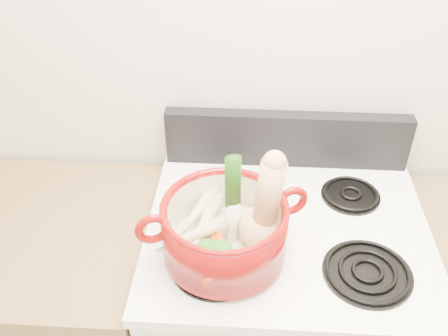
# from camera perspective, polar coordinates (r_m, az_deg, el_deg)

# --- Properties ---
(wall_back) EXTENTS (3.50, 0.02, 2.60)m
(wall_back) POSITION_cam_1_polar(r_m,az_deg,el_deg) (1.50, 7.85, 12.66)
(wall_back) COLOR beige
(wall_back) RESTS_ON floor
(stove_body) EXTENTS (0.76, 0.65, 0.92)m
(stove_body) POSITION_cam_1_polar(r_m,az_deg,el_deg) (1.77, 6.05, -18.12)
(stove_body) COLOR silver
(stove_body) RESTS_ON floor
(cooktop) EXTENTS (0.78, 0.67, 0.03)m
(cooktop) POSITION_cam_1_polar(r_m,az_deg,el_deg) (1.41, 7.28, -7.06)
(cooktop) COLOR white
(cooktop) RESTS_ON stove_body
(control_backsplash) EXTENTS (0.76, 0.05, 0.18)m
(control_backsplash) POSITION_cam_1_polar(r_m,az_deg,el_deg) (1.58, 7.16, 3.30)
(control_backsplash) COLOR black
(control_backsplash) RESTS_ON cooktop
(burner_front_left) EXTENTS (0.22, 0.22, 0.02)m
(burner_front_left) POSITION_cam_1_polar(r_m,az_deg,el_deg) (1.28, -1.00, -10.95)
(burner_front_left) COLOR black
(burner_front_left) RESTS_ON cooktop
(burner_front_right) EXTENTS (0.22, 0.22, 0.02)m
(burner_front_right) POSITION_cam_1_polar(r_m,az_deg,el_deg) (1.32, 16.08, -11.32)
(burner_front_right) COLOR black
(burner_front_right) RESTS_ON cooktop
(burner_back_left) EXTENTS (0.17, 0.17, 0.02)m
(burner_back_left) POSITION_cam_1_polar(r_m,az_deg,el_deg) (1.50, -0.12, -2.40)
(burner_back_left) COLOR black
(burner_back_left) RESTS_ON cooktop
(burner_back_right) EXTENTS (0.17, 0.17, 0.02)m
(burner_back_right) POSITION_cam_1_polar(r_m,az_deg,el_deg) (1.53, 14.28, -2.90)
(burner_back_right) COLOR black
(burner_back_right) RESTS_ON cooktop
(dutch_oven) EXTENTS (0.40, 0.40, 0.15)m
(dutch_oven) POSITION_cam_1_polar(r_m,az_deg,el_deg) (1.24, 0.06, -7.10)
(dutch_oven) COLOR maroon
(dutch_oven) RESTS_ON burner_front_left
(pot_handle_left) EXTENTS (0.09, 0.05, 0.09)m
(pot_handle_left) POSITION_cam_1_polar(r_m,az_deg,el_deg) (1.18, -8.14, -6.92)
(pot_handle_left) COLOR maroon
(pot_handle_left) RESTS_ON dutch_oven
(pot_handle_right) EXTENTS (0.09, 0.05, 0.09)m
(pot_handle_right) POSITION_cam_1_polar(r_m,az_deg,el_deg) (1.26, 7.74, -3.74)
(pot_handle_right) COLOR maroon
(pot_handle_right) RESTS_ON dutch_oven
(squash) EXTENTS (0.15, 0.14, 0.27)m
(squash) POSITION_cam_1_polar(r_m,az_deg,el_deg) (1.19, 4.21, -4.20)
(squash) COLOR tan
(squash) RESTS_ON dutch_oven
(leek) EXTENTS (0.05, 0.06, 0.26)m
(leek) POSITION_cam_1_polar(r_m,az_deg,el_deg) (1.20, 1.00, -3.49)
(leek) COLOR white
(leek) RESTS_ON dutch_oven
(ginger) EXTENTS (0.11, 0.09, 0.05)m
(ginger) POSITION_cam_1_polar(r_m,az_deg,el_deg) (1.31, 1.76, -5.55)
(ginger) COLOR tan
(ginger) RESTS_ON dutch_oven
(parsnip_0) EXTENTS (0.10, 0.25, 0.07)m
(parsnip_0) POSITION_cam_1_polar(r_m,az_deg,el_deg) (1.27, -2.50, -7.10)
(parsnip_0) COLOR beige
(parsnip_0) RESTS_ON dutch_oven
(parsnip_1) EXTENTS (0.09, 0.21, 0.06)m
(parsnip_1) POSITION_cam_1_polar(r_m,az_deg,el_deg) (1.26, -2.68, -7.27)
(parsnip_1) COLOR beige
(parsnip_1) RESTS_ON dutch_oven
(parsnip_2) EXTENTS (0.05, 0.18, 0.05)m
(parsnip_2) POSITION_cam_1_polar(r_m,az_deg,el_deg) (1.30, -1.31, -5.27)
(parsnip_2) COLOR beige
(parsnip_2) RESTS_ON dutch_oven
(parsnip_3) EXTENTS (0.20, 0.13, 0.06)m
(parsnip_3) POSITION_cam_1_polar(r_m,az_deg,el_deg) (1.24, -3.50, -7.55)
(parsnip_3) COLOR beige
(parsnip_3) RESTS_ON dutch_oven
(parsnip_4) EXTENTS (0.13, 0.21, 0.06)m
(parsnip_4) POSITION_cam_1_polar(r_m,az_deg,el_deg) (1.29, -3.10, -4.96)
(parsnip_4) COLOR beige
(parsnip_4) RESTS_ON dutch_oven
(carrot_0) EXTENTS (0.05, 0.17, 0.05)m
(carrot_0) POSITION_cam_1_polar(r_m,az_deg,el_deg) (1.23, -1.18, -9.41)
(carrot_0) COLOR #C15109
(carrot_0) RESTS_ON dutch_oven
(carrot_1) EXTENTS (0.04, 0.17, 0.05)m
(carrot_1) POSITION_cam_1_polar(r_m,az_deg,el_deg) (1.21, -1.30, -9.93)
(carrot_1) COLOR #E0430B
(carrot_1) RESTS_ON dutch_oven
(carrot_2) EXTENTS (0.06, 0.19, 0.05)m
(carrot_2) POSITION_cam_1_polar(r_m,az_deg,el_deg) (1.22, -0.45, -9.28)
(carrot_2) COLOR #D6560A
(carrot_2) RESTS_ON dutch_oven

